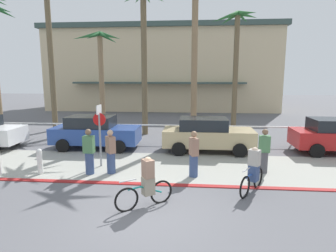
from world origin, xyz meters
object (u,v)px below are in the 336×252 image
at_px(stop_sign_bike_lane, 100,127).
at_px(pedestrian_3, 264,153).
at_px(car_tan_2, 207,134).
at_px(cyclist_blue_0, 253,171).
at_px(palm_tree_2, 49,23).
at_px(pedestrian_1, 194,156).
at_px(pedestrian_2, 89,153).
at_px(palm_tree_4, 144,25).
at_px(palm_tree_5, 195,17).
at_px(bollard_1, 40,161).
at_px(cyclist_teal_1, 147,183).
at_px(palm_tree_3, 100,57).
at_px(pedestrian_0, 111,153).
at_px(palm_tree_6, 236,45).
at_px(car_blue_1, 95,132).

bearing_deg(stop_sign_bike_lane, pedestrian_3, -2.16).
bearing_deg(car_tan_2, cyclist_blue_0, -75.45).
height_order(palm_tree_2, pedestrian_1, palm_tree_2).
xyz_separation_m(palm_tree_2, pedestrian_2, (5.57, -8.66, -6.30)).
bearing_deg(palm_tree_4, car_tan_2, -46.45).
xyz_separation_m(palm_tree_5, pedestrian_2, (-3.93, -7.04, -6.20)).
bearing_deg(bollard_1, cyclist_blue_0, -7.18).
bearing_deg(palm_tree_4, cyclist_teal_1, -80.18).
distance_m(palm_tree_3, pedestrian_0, 11.36).
height_order(pedestrian_1, pedestrian_2, pedestrian_2).
height_order(bollard_1, palm_tree_4, palm_tree_4).
relative_size(palm_tree_4, pedestrian_1, 5.07).
distance_m(palm_tree_5, car_tan_2, 7.01).
bearing_deg(pedestrian_1, palm_tree_5, 90.13).
relative_size(palm_tree_3, cyclist_blue_0, 4.33).
height_order(palm_tree_4, cyclist_teal_1, palm_tree_4).
xyz_separation_m(palm_tree_5, cyclist_teal_1, (-1.32, -9.57, -6.32)).
relative_size(stop_sign_bike_lane, palm_tree_2, 0.26).
relative_size(palm_tree_6, pedestrian_2, 4.52).
relative_size(cyclist_blue_0, pedestrian_2, 0.89).
height_order(palm_tree_2, cyclist_blue_0, palm_tree_2).
bearing_deg(pedestrian_3, palm_tree_2, 147.00).
bearing_deg(cyclist_teal_1, pedestrian_2, 135.95).
relative_size(palm_tree_4, palm_tree_5, 0.88).
height_order(palm_tree_6, pedestrian_3, palm_tree_6).
distance_m(palm_tree_5, car_blue_1, 8.55).
bearing_deg(car_tan_2, palm_tree_6, 71.98).
height_order(palm_tree_5, pedestrian_0, palm_tree_5).
height_order(palm_tree_4, pedestrian_2, palm_tree_4).
distance_m(palm_tree_4, palm_tree_6, 6.50).
xyz_separation_m(palm_tree_2, cyclist_teal_1, (8.18, -11.19, -6.42)).
bearing_deg(car_tan_2, car_blue_1, 178.29).
bearing_deg(cyclist_blue_0, palm_tree_3, 127.26).
xyz_separation_m(bollard_1, palm_tree_3, (-0.80, 10.27, 4.51)).
height_order(palm_tree_6, pedestrian_2, palm_tree_6).
bearing_deg(palm_tree_4, pedestrian_0, -90.35).
relative_size(palm_tree_4, pedestrian_2, 5.01).
bearing_deg(cyclist_teal_1, palm_tree_4, 99.82).
distance_m(palm_tree_4, pedestrian_2, 9.75).
xyz_separation_m(palm_tree_5, pedestrian_3, (2.71, -6.31, -6.21)).
xyz_separation_m(cyclist_blue_0, cyclist_teal_1, (-3.26, -1.39, 0.00)).
distance_m(palm_tree_4, car_tan_2, 8.01).
xyz_separation_m(palm_tree_3, palm_tree_4, (3.53, -2.40, 1.70)).
bearing_deg(pedestrian_3, pedestrian_1, -165.68).
xyz_separation_m(palm_tree_3, car_blue_1, (1.58, -6.19, -4.15)).
bearing_deg(pedestrian_3, palm_tree_5, 113.21).
bearing_deg(cyclist_teal_1, cyclist_blue_0, 23.06).
bearing_deg(palm_tree_3, stop_sign_bike_lane, -72.91).
xyz_separation_m(palm_tree_4, car_tan_2, (3.77, -3.96, -5.85)).
height_order(car_tan_2, pedestrian_0, pedestrian_0).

